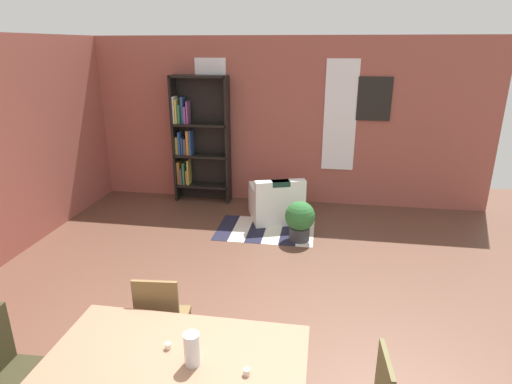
% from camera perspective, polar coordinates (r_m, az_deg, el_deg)
% --- Properties ---
extents(ground_plane, '(11.70, 11.70, 0.00)m').
position_cam_1_polar(ground_plane, '(4.11, -5.84, -23.06)').
color(ground_plane, brown).
extents(back_wall_brick, '(7.46, 0.12, 2.90)m').
position_cam_1_polar(back_wall_brick, '(7.65, 2.55, 9.36)').
color(back_wall_brick, '#A05246').
rests_on(back_wall_brick, ground).
extents(window_pane_0, '(0.55, 0.02, 1.89)m').
position_cam_1_polar(window_pane_0, '(7.76, -5.96, 10.51)').
color(window_pane_0, white).
extents(window_pane_1, '(0.55, 0.02, 1.89)m').
position_cam_1_polar(window_pane_1, '(7.51, 11.23, 9.96)').
color(window_pane_1, white).
extents(dining_table, '(1.77, 1.04, 0.75)m').
position_cam_1_polar(dining_table, '(3.16, -10.87, -22.50)').
color(dining_table, '#8C6249').
rests_on(dining_table, ground).
extents(vase_on_table, '(0.11, 0.11, 0.23)m').
position_cam_1_polar(vase_on_table, '(3.00, -8.59, -20.12)').
color(vase_on_table, silver).
rests_on(vase_on_table, dining_table).
extents(tealight_candle_0, '(0.04, 0.04, 0.04)m').
position_cam_1_polar(tealight_candle_0, '(3.20, -11.72, -19.56)').
color(tealight_candle_0, silver).
rests_on(tealight_candle_0, dining_table).
extents(tealight_candle_1, '(0.04, 0.04, 0.04)m').
position_cam_1_polar(tealight_candle_1, '(2.95, -1.28, -23.00)').
color(tealight_candle_1, silver).
rests_on(tealight_candle_1, dining_table).
extents(dining_chair_head_left, '(0.41, 0.41, 0.95)m').
position_cam_1_polar(dining_chair_head_left, '(3.81, -29.99, -19.87)').
color(dining_chair_head_left, '#2E2B18').
rests_on(dining_chair_head_left, ground).
extents(dining_chair_far_left, '(0.43, 0.43, 0.95)m').
position_cam_1_polar(dining_chair_far_left, '(3.92, -12.55, -16.24)').
color(dining_chair_far_left, brown).
rests_on(dining_chair_far_left, ground).
extents(bookshelf_tall, '(1.02, 0.29, 2.26)m').
position_cam_1_polar(bookshelf_tall, '(7.76, -7.97, 7.01)').
color(bookshelf_tall, black).
rests_on(bookshelf_tall, ground).
extents(armchair_white, '(1.01, 1.01, 0.75)m').
position_cam_1_polar(armchair_white, '(7.02, 2.75, -1.49)').
color(armchair_white, white).
rests_on(armchair_white, ground).
extents(potted_plant_by_shelf, '(0.44, 0.44, 0.60)m').
position_cam_1_polar(potted_plant_by_shelf, '(6.27, 5.90, -3.66)').
color(potted_plant_by_shelf, '#333338').
rests_on(potted_plant_by_shelf, ground).
extents(striped_rug, '(1.51, 1.00, 0.01)m').
position_cam_1_polar(striped_rug, '(6.69, 1.26, -5.09)').
color(striped_rug, '#1E1E33').
rests_on(striped_rug, ground).
extents(framed_picture, '(0.56, 0.03, 0.72)m').
position_cam_1_polar(framed_picture, '(7.50, 15.60, 11.94)').
color(framed_picture, black).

